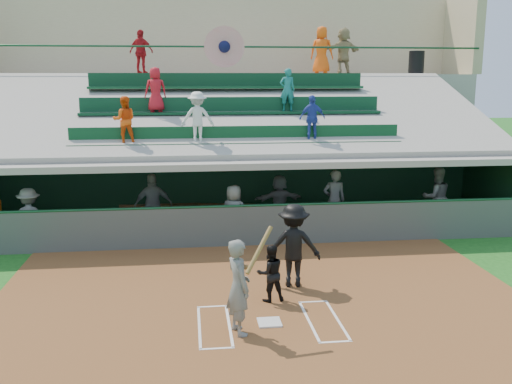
{
  "coord_description": "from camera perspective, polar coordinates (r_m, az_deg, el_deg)",
  "views": [
    {
      "loc": [
        -1.43,
        -9.8,
        4.53
      ],
      "look_at": [
        0.17,
        3.5,
        1.8
      ],
      "focal_mm": 40.0,
      "sensor_mm": 36.0,
      "label": 1
    }
  ],
  "objects": [
    {
      "name": "ground",
      "position": [
        10.89,
        1.35,
        -13.06
      ],
      "size": [
        100.0,
        100.0,
        0.0
      ],
      "primitive_type": "plane",
      "color": "#195618",
      "rests_on": "ground"
    },
    {
      "name": "dirt_slab",
      "position": [
        11.34,
        0.98,
        -11.97
      ],
      "size": [
        11.0,
        9.0,
        0.02
      ],
      "primitive_type": "cube",
      "color": "brown",
      "rests_on": "ground"
    },
    {
      "name": "home_plate",
      "position": [
        10.88,
        1.35,
        -12.89
      ],
      "size": [
        0.43,
        0.43,
        0.03
      ],
      "primitive_type": "cube",
      "color": "silver",
      "rests_on": "dirt_slab"
    },
    {
      "name": "batters_box_chalk",
      "position": [
        10.88,
        1.35,
        -12.95
      ],
      "size": [
        2.65,
        1.85,
        0.01
      ],
      "color": "white",
      "rests_on": "dirt_slab"
    },
    {
      "name": "dugout_floor",
      "position": [
        17.22,
        -1.85,
        -3.68
      ],
      "size": [
        16.0,
        3.5,
        0.04
      ],
      "primitive_type": "cube",
      "color": "gray",
      "rests_on": "ground"
    },
    {
      "name": "concourse_slab",
      "position": [
        23.45,
        -3.34,
        6.04
      ],
      "size": [
        20.0,
        3.0,
        4.6
      ],
      "primitive_type": "cube",
      "color": "gray",
      "rests_on": "ground"
    },
    {
      "name": "grandstand",
      "position": [
        20.49,
        -2.84,
        5.15
      ],
      "size": [
        20.4,
        10.4,
        7.8
      ],
      "color": "#4B504B",
      "rests_on": "ground"
    },
    {
      "name": "batter_at_plate",
      "position": [
        10.18,
        -1.74,
        -9.4
      ],
      "size": [
        0.92,
        0.78,
        1.95
      ],
      "color": "#5B5E59",
      "rests_on": "dirt_slab"
    },
    {
      "name": "catcher",
      "position": [
        11.67,
        1.44,
        -8.11
      ],
      "size": [
        0.64,
        0.54,
        1.18
      ],
      "primitive_type": "imported",
      "rotation": [
        0.0,
        0.0,
        3.31
      ],
      "color": "black",
      "rests_on": "dirt_slab"
    },
    {
      "name": "home_umpire",
      "position": [
        12.43,
        3.77,
        -5.34
      ],
      "size": [
        1.27,
        0.85,
        1.82
      ],
      "primitive_type": "imported",
      "rotation": [
        0.0,
        0.0,
        2.99
      ],
      "color": "black",
      "rests_on": "dirt_slab"
    },
    {
      "name": "dugout_bench",
      "position": [
        18.3,
        -2.99,
        -1.98
      ],
      "size": [
        14.78,
        3.26,
        0.45
      ],
      "primitive_type": "cube",
      "rotation": [
        0.0,
        0.0,
        -0.19
      ],
      "color": "brown",
      "rests_on": "dugout_floor"
    },
    {
      "name": "dugout_player_a",
      "position": [
        16.22,
        -21.69,
        -2.44
      ],
      "size": [
        1.09,
        0.69,
        1.61
      ],
      "primitive_type": "imported",
      "rotation": [
        0.0,
        0.0,
        3.23
      ],
      "color": "#545651",
      "rests_on": "dugout_floor"
    },
    {
      "name": "dugout_player_b",
      "position": [
        16.35,
        -10.23,
        -1.32
      ],
      "size": [
        1.12,
        0.59,
        1.82
      ],
      "primitive_type": "imported",
      "rotation": [
        0.0,
        0.0,
        3.28
      ],
      "color": "#545651",
      "rests_on": "dugout_floor"
    },
    {
      "name": "dugout_player_c",
      "position": [
        15.62,
        -2.22,
        -2.17
      ],
      "size": [
        0.92,
        0.81,
        1.59
      ],
      "primitive_type": "imported",
      "rotation": [
        0.0,
        0.0,
        2.66
      ],
      "color": "#565853",
      "rests_on": "dugout_floor"
    },
    {
      "name": "dugout_player_d",
      "position": [
        17.26,
        2.35,
        -0.86
      ],
      "size": [
        1.52,
        0.66,
        1.58
      ],
      "primitive_type": "imported",
      "rotation": [
        0.0,
        0.0,
        3.28
      ],
      "color": "#5F625C",
      "rests_on": "dugout_floor"
    },
    {
      "name": "dugout_player_e",
      "position": [
        16.9,
        7.82,
        -0.82
      ],
      "size": [
        0.68,
        0.46,
        1.82
      ],
      "primitive_type": "imported",
      "rotation": [
        0.0,
        0.0,
        3.1
      ],
      "color": "#545651",
      "rests_on": "dugout_floor"
    },
    {
      "name": "dugout_player_f",
      "position": [
        18.04,
        17.58,
        -0.5
      ],
      "size": [
        0.88,
        0.69,
        1.81
      ],
      "primitive_type": "imported",
      "rotation": [
        0.0,
        0.0,
        3.13
      ],
      "color": "#61645F",
      "rests_on": "dugout_floor"
    },
    {
      "name": "trash_bin",
      "position": [
        24.15,
        15.74,
        12.35
      ],
      "size": [
        0.61,
        0.61,
        0.91
      ],
      "primitive_type": "cylinder",
      "color": "black",
      "rests_on": "concourse_slab"
    },
    {
      "name": "concourse_staff_a",
      "position": [
        22.29,
        -11.4,
        13.57
      ],
      "size": [
        1.03,
        0.75,
        1.62
      ],
      "primitive_type": "imported",
      "rotation": [
        0.0,
        0.0,
        2.72
      ],
      "color": "red",
      "rests_on": "concourse_slab"
    },
    {
      "name": "concourse_staff_b",
      "position": [
        23.27,
        6.58,
        13.89
      ],
      "size": [
        1.06,
        0.89,
        1.85
      ],
      "primitive_type": "imported",
      "rotation": [
        0.0,
        0.0,
        2.75
      ],
      "color": "#EE530E",
      "rests_on": "concourse_slab"
    },
    {
      "name": "concourse_staff_c",
      "position": [
        23.74,
        8.72,
        13.76
      ],
      "size": [
        1.78,
        1.05,
        1.83
      ],
      "primitive_type": "imported",
      "rotation": [
        0.0,
        0.0,
        3.47
      ],
      "color": "tan",
      "rests_on": "concourse_slab"
    }
  ]
}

